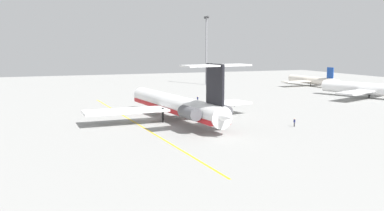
{
  "coord_description": "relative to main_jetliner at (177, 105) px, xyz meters",
  "views": [
    {
      "loc": [
        85.96,
        -22.42,
        15.6
      ],
      "look_at": [
        3.36,
        9.3,
        2.95
      ],
      "focal_mm": 39.03,
      "sensor_mm": 36.0,
      "label": 1
    }
  ],
  "objects": [
    {
      "name": "ground",
      "position": [
        -4.57,
        -5.45,
        -3.43
      ],
      "size": [
        288.18,
        288.18,
        0.0
      ],
      "primitive_type": "plane",
      "color": "gray"
    },
    {
      "name": "main_jetliner",
      "position": [
        0.0,
        0.0,
        0.0
      ],
      "size": [
        43.12,
        38.16,
        12.56
      ],
      "rotation": [
        0.0,
        0.0,
        3.27
      ],
      "color": "white",
      "rests_on": "ground"
    },
    {
      "name": "airliner_far_left",
      "position": [
        -55.42,
        74.52,
        -1.14
      ],
      "size": [
        25.96,
        25.65,
        7.76
      ],
      "rotation": [
        0.0,
        0.0,
        3.2
      ],
      "color": "silver",
      "rests_on": "ground"
    },
    {
      "name": "airliner_mid_left",
      "position": [
        -16.92,
        66.62,
        -0.63
      ],
      "size": [
        30.74,
        30.9,
        9.5
      ],
      "rotation": [
        0.0,
        0.0,
        3.51
      ],
      "color": "white",
      "rests_on": "ground"
    },
    {
      "name": "ground_crew_near_nose",
      "position": [
        14.01,
        19.38,
        -2.36
      ],
      "size": [
        0.27,
        0.43,
        1.69
      ],
      "rotation": [
        0.0,
        0.0,
        3.18
      ],
      "color": "black",
      "rests_on": "ground"
    },
    {
      "name": "ground_crew_near_tail",
      "position": [
        -14.71,
        20.85,
        -2.29
      ],
      "size": [
        0.38,
        0.31,
        1.79
      ],
      "rotation": [
        0.0,
        0.0,
        0.92
      ],
      "color": "black",
      "rests_on": "ground"
    },
    {
      "name": "ground_crew_portside",
      "position": [
        -26.17,
        15.14,
        -2.36
      ],
      "size": [
        0.27,
        0.41,
        1.68
      ],
      "rotation": [
        0.0,
        0.0,
        6.01
      ],
      "color": "black",
      "rests_on": "ground"
    },
    {
      "name": "safety_cone_nose",
      "position": [
        -25.84,
        9.35,
        -3.15
      ],
      "size": [
        0.4,
        0.4,
        0.55
      ],
      "primitive_type": "cone",
      "color": "#EA590F",
      "rests_on": "ground"
    },
    {
      "name": "taxiway_centreline",
      "position": [
        -1.2,
        -8.58,
        -3.42
      ],
      "size": [
        79.92,
        4.2,
        0.01
      ],
      "primitive_type": "cube",
      "rotation": [
        0.0,
        0.0,
        3.19
      ],
      "color": "gold",
      "rests_on": "ground"
    },
    {
      "name": "light_mast",
      "position": [
        -74.35,
        38.13,
        11.46
      ],
      "size": [
        4.0,
        0.7,
        27.32
      ],
      "color": "slate",
      "rests_on": "ground"
    }
  ]
}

